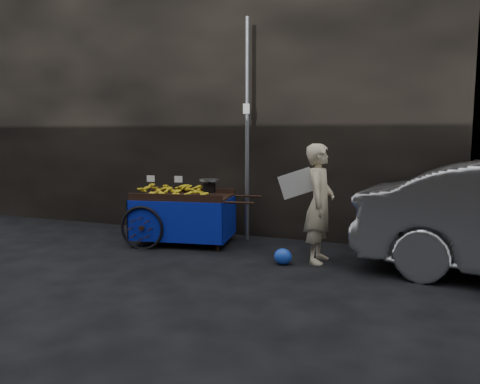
% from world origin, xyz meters
% --- Properties ---
extents(ground, '(80.00, 80.00, 0.00)m').
position_xyz_m(ground, '(0.00, 0.00, 0.00)').
color(ground, black).
rests_on(ground, ground).
extents(building_wall, '(13.50, 2.00, 5.00)m').
position_xyz_m(building_wall, '(0.39, 2.60, 2.50)').
color(building_wall, black).
rests_on(building_wall, ground).
extents(street_pole, '(0.12, 0.10, 4.00)m').
position_xyz_m(street_pole, '(0.30, 1.30, 2.01)').
color(street_pole, slate).
rests_on(street_pole, ground).
extents(banana_cart, '(2.43, 1.41, 1.25)m').
position_xyz_m(banana_cart, '(-0.71, 0.60, 0.77)').
color(banana_cart, black).
rests_on(banana_cart, ground).
extents(vendor, '(0.81, 0.66, 1.81)m').
position_xyz_m(vendor, '(1.85, 0.26, 0.91)').
color(vendor, beige).
rests_on(vendor, ground).
extents(plastic_bag, '(0.27, 0.22, 0.25)m').
position_xyz_m(plastic_bag, '(1.39, -0.10, 0.12)').
color(plastic_bag, blue).
rests_on(plastic_bag, ground).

